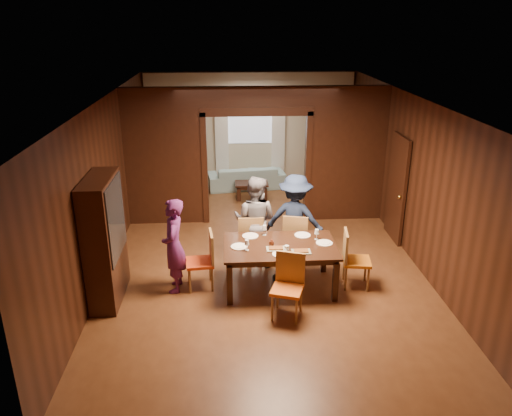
{
  "coord_description": "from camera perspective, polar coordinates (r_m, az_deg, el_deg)",
  "views": [
    {
      "loc": [
        -0.63,
        -8.59,
        4.21
      ],
      "look_at": [
        -0.13,
        -0.4,
        1.05
      ],
      "focal_mm": 35.0,
      "sensor_mm": 36.0,
      "label": 1
    }
  ],
  "objects": [
    {
      "name": "plate_left",
      "position": [
        8.01,
        -1.93,
        -4.42
      ],
      "size": [
        0.27,
        0.27,
        0.01
      ],
      "primitive_type": "cylinder",
      "color": "white",
      "rests_on": "dining_table"
    },
    {
      "name": "chair_left",
      "position": [
        8.23,
        -6.46,
        -5.99
      ],
      "size": [
        0.49,
        0.49,
        0.97
      ],
      "primitive_type": null,
      "rotation": [
        0.0,
        0.0,
        -1.46
      ],
      "color": "red",
      "rests_on": "floor"
    },
    {
      "name": "chair_right",
      "position": [
        8.38,
        11.46,
        -5.77
      ],
      "size": [
        0.5,
        0.5,
        0.97
      ],
      "primitive_type": null,
      "rotation": [
        0.0,
        0.0,
        1.43
      ],
      "color": "orange",
      "rests_on": "floor"
    },
    {
      "name": "plate_near",
      "position": [
        7.77,
        2.86,
        -5.29
      ],
      "size": [
        0.27,
        0.27,
        0.01
      ],
      "primitive_type": "cylinder",
      "color": "white",
      "rests_on": "dining_table"
    },
    {
      "name": "coffee_table",
      "position": [
        12.29,
        -0.5,
        2.02
      ],
      "size": [
        0.8,
        0.5,
        0.4
      ],
      "primitive_type": "cube",
      "color": "black",
      "rests_on": "floor"
    },
    {
      "name": "platter_a",
      "position": [
        7.92,
        2.28,
        -4.63
      ],
      "size": [
        0.3,
        0.2,
        0.04
      ],
      "primitive_type": "cube",
      "color": "gray",
      "rests_on": "dining_table"
    },
    {
      "name": "dining_table",
      "position": [
        8.24,
        2.73,
        -6.66
      ],
      "size": [
        1.81,
        1.13,
        0.76
      ],
      "primitive_type": "cube",
      "color": "black",
      "rests_on": "floor"
    },
    {
      "name": "chair_far_l",
      "position": [
        8.95,
        -0.66,
        -3.53
      ],
      "size": [
        0.45,
        0.45,
        0.97
      ],
      "primitive_type": null,
      "rotation": [
        0.0,
        0.0,
        3.16
      ],
      "color": "red",
      "rests_on": "floor"
    },
    {
      "name": "floor",
      "position": [
        9.59,
        0.65,
        -4.99
      ],
      "size": [
        9.0,
        9.0,
        0.0
      ],
      "primitive_type": "plane",
      "color": "#593019",
      "rests_on": "ground"
    },
    {
      "name": "plate_far_r",
      "position": [
        8.45,
        5.34,
        -3.1
      ],
      "size": [
        0.27,
        0.27,
        0.01
      ],
      "primitive_type": "cylinder",
      "color": "white",
      "rests_on": "dining_table"
    },
    {
      "name": "window_far",
      "position": [
        13.29,
        -0.7,
        10.17
      ],
      "size": [
        1.2,
        0.03,
        1.3
      ],
      "primitive_type": "cube",
      "color": "silver",
      "rests_on": "back_wall"
    },
    {
      "name": "wineglass_far",
      "position": [
        8.39,
        0.96,
        -2.56
      ],
      "size": [
        0.08,
        0.08,
        0.18
      ],
      "primitive_type": null,
      "color": "white",
      "rests_on": "dining_table"
    },
    {
      "name": "plate_far_l",
      "position": [
        8.38,
        -0.66,
        -3.21
      ],
      "size": [
        0.27,
        0.27,
        0.01
      ],
      "primitive_type": "cylinder",
      "color": "white",
      "rests_on": "dining_table"
    },
    {
      "name": "chair_near",
      "position": [
        7.43,
        3.58,
        -9.06
      ],
      "size": [
        0.56,
        0.56,
        0.97
      ],
      "primitive_type": null,
      "rotation": [
        0.0,
        0.0,
        -0.33
      ],
      "color": "#CB5513",
      "rests_on": "floor"
    },
    {
      "name": "sofa",
      "position": [
        13.05,
        -1.11,
        3.58
      ],
      "size": [
        2.06,
        1.02,
        0.58
      ],
      "primitive_type": "imported",
      "rotation": [
        0.0,
        0.0,
        3.27
      ],
      "color": "#97C0C6",
      "rests_on": "floor"
    },
    {
      "name": "room_walls",
      "position": [
        10.84,
        -0.03,
        6.61
      ],
      "size": [
        5.52,
        9.01,
        2.9
      ],
      "color": "black",
      "rests_on": "floor"
    },
    {
      "name": "door_right",
      "position": [
        10.18,
        15.81,
        2.16
      ],
      "size": [
        0.06,
        0.9,
        2.1
      ],
      "primitive_type": "cube",
      "color": "black",
      "rests_on": "floor"
    },
    {
      "name": "chair_far_r",
      "position": [
        9.03,
        4.59,
        -3.39
      ],
      "size": [
        0.53,
        0.53,
        0.97
      ],
      "primitive_type": null,
      "rotation": [
        0.0,
        0.0,
        2.91
      ],
      "color": "orange",
      "rests_on": "floor"
    },
    {
      "name": "plate_right",
      "position": [
        8.2,
        7.81,
        -3.97
      ],
      "size": [
        0.27,
        0.27,
        0.01
      ],
      "primitive_type": "cylinder",
      "color": "white",
      "rests_on": "dining_table"
    },
    {
      "name": "hutch",
      "position": [
        8.01,
        -16.92,
        -3.53
      ],
      "size": [
        0.4,
        1.2,
        2.0
      ],
      "primitive_type": "cube",
      "color": "black",
      "rests_on": "floor"
    },
    {
      "name": "platter_b",
      "position": [
        7.86,
        5.19,
        -4.94
      ],
      "size": [
        0.3,
        0.2,
        0.04
      ],
      "primitive_type": "cube",
      "color": "slate",
      "rests_on": "dining_table"
    },
    {
      "name": "wineglass_left",
      "position": [
        7.86,
        -1.05,
        -4.27
      ],
      "size": [
        0.08,
        0.08,
        0.18
      ],
      "primitive_type": null,
      "color": "white",
      "rests_on": "dining_table"
    },
    {
      "name": "curtain_left",
      "position": [
        13.32,
        -3.94,
        8.18
      ],
      "size": [
        0.35,
        0.06,
        2.4
      ],
      "primitive_type": "cube",
      "color": "white",
      "rests_on": "back_wall"
    },
    {
      "name": "ceiling",
      "position": [
        8.71,
        0.73,
        12.41
      ],
      "size": [
        5.5,
        9.0,
        0.02
      ],
      "primitive_type": "cube",
      "color": "silver",
      "rests_on": "room_walls"
    },
    {
      "name": "person_purple",
      "position": [
        8.1,
        -9.37,
        -4.28
      ],
      "size": [
        0.38,
        0.58,
        1.57
      ],
      "primitive_type": "imported",
      "rotation": [
        0.0,
        0.0,
        -1.58
      ],
      "color": "#581E59",
      "rests_on": "floor"
    },
    {
      "name": "person_navy",
      "position": [
        8.97,
        4.48,
        -1.22
      ],
      "size": [
        1.2,
        0.92,
        1.64
      ],
      "primitive_type": "imported",
      "rotation": [
        0.0,
        0.0,
        2.81
      ],
      "color": "#18233D",
      "rests_on": "floor"
    },
    {
      "name": "person_grey",
      "position": [
        8.86,
        -0.13,
        -1.44
      ],
      "size": [
        0.97,
        0.87,
        1.64
      ],
      "primitive_type": "imported",
      "rotation": [
        0.0,
        0.0,
        2.77
      ],
      "color": "slate",
      "rests_on": "floor"
    },
    {
      "name": "curtain_right",
      "position": [
        13.39,
        2.56,
        8.28
      ],
      "size": [
        0.35,
        0.06,
        2.4
      ],
      "primitive_type": "cube",
      "color": "white",
      "rests_on": "back_wall"
    },
    {
      "name": "condiment_jar",
      "position": [
        8.01,
        1.8,
        -4.02
      ],
      "size": [
        0.08,
        0.08,
        0.11
      ],
      "primitive_type": null,
      "color": "#471D10",
      "rests_on": "dining_table"
    },
    {
      "name": "serving_bowl",
      "position": [
        8.17,
        3.16,
        -3.63
      ],
      "size": [
        0.35,
        0.35,
        0.09
      ],
      "primitive_type": "imported",
      "color": "black",
      "rests_on": "dining_table"
    },
    {
      "name": "wineglass_right",
      "position": [
        8.29,
        6.95,
        -3.01
      ],
      "size": [
        0.08,
        0.08,
        0.18
      ],
      "primitive_type": null,
      "color": "silver",
      "rests_on": "dining_table"
    },
    {
      "name": "tumbler",
      "position": [
        7.77,
        3.53,
        -4.77
      ],
      "size": [
        0.07,
        0.07,
        0.14
      ],
      "primitive_type": "cylinder",
      "color": "silver",
      "rests_on": "dining_table"
    }
  ]
}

